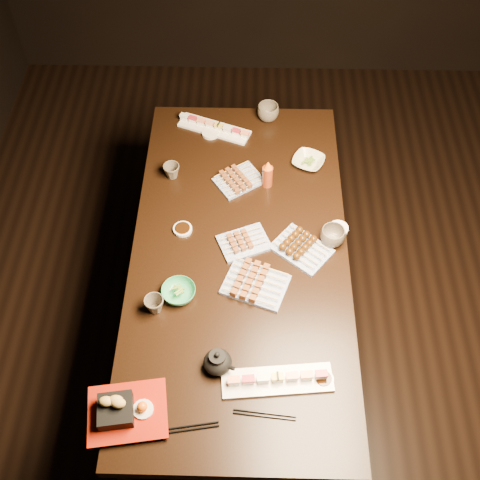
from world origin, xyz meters
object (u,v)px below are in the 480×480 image
Objects in this scene: edamame_bowl_cream at (308,161)px; teacup_near_left at (154,305)px; teacup_far_right at (268,112)px; yakitori_plate_center at (244,240)px; teacup_mid_right at (333,236)px; condiment_bottle at (268,174)px; yakitori_plate_right at (256,282)px; dining_table at (240,300)px; tempura_tray at (126,409)px; yakitori_plate_left at (239,178)px; edamame_bowl_green at (179,292)px; sushi_platter_near at (278,379)px; teapot at (218,360)px; teacup_far_left at (172,171)px; sushi_platter_far at (214,126)px.

edamame_bowl_cream is 1.86× the size of teacup_near_left.
yakitori_plate_center is at bearing -97.60° from teacup_far_right.
condiment_bottle is (-0.27, 0.32, 0.03)m from teacup_mid_right.
yakitori_plate_right is at bearing -109.46° from edamame_bowl_cream.
teacup_mid_right reaches higher than dining_table.
tempura_tray is at bearing -108.75° from dining_table.
yakitori_plate_left is at bearing 63.17° from tempura_tray.
edamame_bowl_green is at bearing -150.48° from yakitori_plate_right.
edamame_bowl_cream is 0.46m from teacup_mid_right.
edamame_bowl_cream is at bearing 53.41° from edamame_bowl_green.
sushi_platter_near is at bearing 5.51° from tempura_tray.
yakitori_plate_left is 2.68× the size of teacup_near_left.
yakitori_plate_center reaches higher than sushi_platter_near.
dining_table is 8.83× the size of yakitori_plate_left.
tempura_tray reaches higher than edamame_bowl_cream.
teapot is at bearing -97.99° from teacup_far_right.
teapot reaches higher than edamame_bowl_green.
teacup_mid_right is at bearing 63.75° from sushi_platter_near.
yakitori_plate_center is 0.55m from edamame_bowl_cream.
yakitori_plate_right is 0.70m from teacup_far_left.
teacup_far_left is 0.51× the size of condiment_bottle.
teacup_near_left is at bearing 74.50° from tempura_tray.
teacup_mid_right is at bearing 18.43° from dining_table.
tempura_tray is at bearing -114.16° from condiment_bottle.
condiment_bottle is at bearing 56.66° from teacup_near_left.
sushi_platter_near is 1.39m from teacup_far_right.
sushi_platter_far is at bearing 109.99° from dining_table.
yakitori_plate_left is at bearing 100.97° from dining_table.
edamame_bowl_green is (-0.30, -0.05, -0.01)m from yakitori_plate_right.
teacup_near_left is 0.52× the size of condiment_bottle.
teacup_far_right reaches higher than sushi_platter_near.
teacup_far_left reaches higher than edamame_bowl_cream.
yakitori_plate_left is (-0.16, 0.97, 0.00)m from sushi_platter_near.
sushi_platter_near reaches higher than edamame_bowl_green.
teacup_near_left is at bearing -90.15° from teacup_far_left.
sushi_platter_far is at bearing 127.87° from teacup_mid_right.
yakitori_plate_center is 1.91× the size of teacup_far_right.
yakitori_plate_center is at bearing 124.14° from sushi_platter_far.
edamame_bowl_cream is 0.36m from teacup_far_right.
sushi_platter_near reaches higher than sushi_platter_far.
edamame_bowl_green is (-0.09, -0.95, -0.00)m from sushi_platter_far.
edamame_bowl_green is at bearing -82.42° from teacup_far_left.
yakitori_plate_right is 0.69m from tempura_tray.
yakitori_plate_right is 0.57m from yakitori_plate_left.
dining_table is at bearing -106.71° from condiment_bottle.
sushi_platter_near is at bearing -66.25° from dining_table.
edamame_bowl_cream is at bearing -58.74° from teacup_far_right.
yakitori_plate_left is (-0.01, 0.40, 0.40)m from dining_table.
dining_table is 0.67m from teapot.
teacup_mid_right is (0.71, 0.34, 0.01)m from teacup_near_left.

